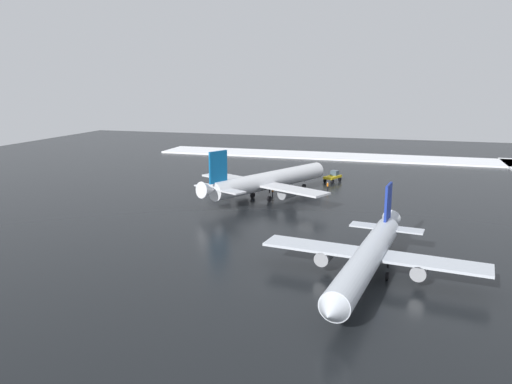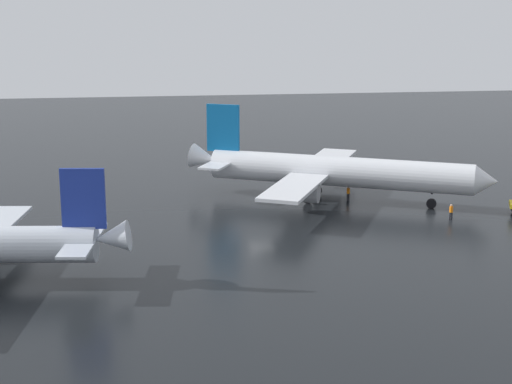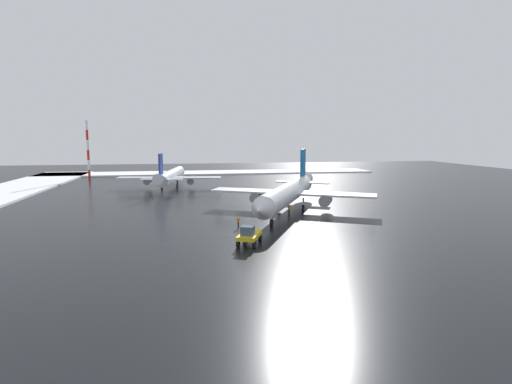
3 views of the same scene
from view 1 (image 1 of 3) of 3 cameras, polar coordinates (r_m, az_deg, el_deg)
name	(u,v)px [view 1 (image 1 of 3)]	position (r m, az deg, el deg)	size (l,w,h in m)	color
ground_plane	(306,214)	(86.12, 5.76, -2.47)	(240.00, 240.00, 0.00)	black
snow_bank_right	(349,157)	(151.18, 10.56, 3.98)	(14.00, 116.00, 0.47)	white
airplane_far_rear	(268,180)	(96.33, 1.42, 1.33)	(32.91, 28.02, 10.52)	silver
airplane_parked_starboard	(368,257)	(57.37, 12.69, -7.29)	(31.13, 25.94, 9.25)	silver
pushback_tug	(333,176)	(113.79, 8.81, 1.80)	(5.09, 3.81, 2.50)	gold
ground_crew_by_nose_gear	(273,191)	(98.59, 1.92, 0.10)	(0.36, 0.36, 1.71)	black
ground_crew_beside_wing	(328,186)	(104.76, 8.19, 0.72)	(0.36, 0.36, 1.71)	black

